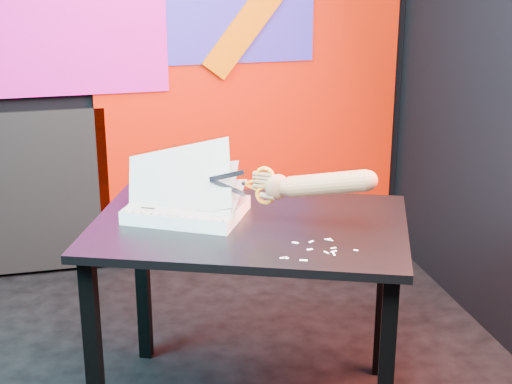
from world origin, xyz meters
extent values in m
cube|color=black|center=(0.00, 1.50, 1.35)|extent=(3.00, 0.01, 2.70)
cube|color=black|center=(0.00, -1.50, 1.35)|extent=(3.00, 0.01, 2.70)
cube|color=#BD1402|center=(0.65, 1.47, 0.85)|extent=(1.60, 0.02, 1.60)
cube|color=#D41091|center=(-0.25, 1.45, 1.35)|extent=(0.95, 0.02, 0.80)
cube|color=black|center=(-0.24, -0.04, 0.36)|extent=(0.06, 0.06, 0.72)
cube|color=black|center=(-0.02, 0.53, 0.36)|extent=(0.06, 0.06, 0.72)
cube|color=black|center=(0.67, -0.40, 0.36)|extent=(0.06, 0.06, 0.72)
cube|color=black|center=(0.89, 0.17, 0.36)|extent=(0.06, 0.06, 0.72)
cube|color=black|center=(0.33, 0.07, 0.73)|extent=(1.29, 1.08, 0.03)
cube|color=white|center=(0.12, 0.18, 0.77)|extent=(0.49, 0.44, 0.05)
cube|color=silver|center=(0.12, 0.18, 0.80)|extent=(0.48, 0.44, 0.00)
cube|color=silver|center=(0.12, 0.18, 0.80)|extent=(0.46, 0.43, 0.12)
cube|color=silver|center=(0.11, 0.20, 0.83)|extent=(0.43, 0.40, 0.21)
cube|color=silver|center=(0.10, 0.21, 0.87)|extent=(0.38, 0.35, 0.29)
cylinder|color=black|center=(-0.10, 0.15, 0.80)|extent=(0.01, 0.01, 0.00)
cylinder|color=black|center=(-0.07, 0.14, 0.80)|extent=(0.01, 0.01, 0.00)
cylinder|color=black|center=(-0.04, 0.12, 0.80)|extent=(0.01, 0.01, 0.00)
cylinder|color=black|center=(-0.01, 0.11, 0.80)|extent=(0.01, 0.01, 0.00)
cylinder|color=black|center=(0.02, 0.09, 0.80)|extent=(0.01, 0.01, 0.00)
cylinder|color=black|center=(0.04, 0.07, 0.80)|extent=(0.01, 0.01, 0.00)
cylinder|color=black|center=(0.07, 0.06, 0.80)|extent=(0.01, 0.01, 0.00)
cylinder|color=black|center=(0.10, 0.04, 0.80)|extent=(0.01, 0.01, 0.00)
cylinder|color=black|center=(0.13, 0.03, 0.80)|extent=(0.01, 0.01, 0.00)
cylinder|color=black|center=(0.16, 0.01, 0.80)|extent=(0.01, 0.01, 0.00)
cylinder|color=black|center=(0.19, 0.00, 0.80)|extent=(0.01, 0.01, 0.00)
cylinder|color=black|center=(0.22, -0.02, 0.80)|extent=(0.01, 0.01, 0.00)
cylinder|color=black|center=(0.03, 0.39, 0.80)|extent=(0.01, 0.01, 0.00)
cylinder|color=black|center=(0.06, 0.37, 0.80)|extent=(0.01, 0.01, 0.00)
cylinder|color=black|center=(0.09, 0.35, 0.80)|extent=(0.01, 0.01, 0.00)
cylinder|color=black|center=(0.11, 0.34, 0.80)|extent=(0.01, 0.01, 0.00)
cylinder|color=black|center=(0.14, 0.32, 0.80)|extent=(0.01, 0.01, 0.00)
cylinder|color=black|center=(0.17, 0.31, 0.80)|extent=(0.01, 0.01, 0.00)
cylinder|color=black|center=(0.20, 0.29, 0.80)|extent=(0.01, 0.01, 0.00)
cylinder|color=black|center=(0.23, 0.28, 0.80)|extent=(0.01, 0.01, 0.00)
cylinder|color=black|center=(0.26, 0.26, 0.80)|extent=(0.01, 0.01, 0.00)
cylinder|color=black|center=(0.29, 0.25, 0.80)|extent=(0.01, 0.01, 0.00)
cylinder|color=black|center=(0.31, 0.23, 0.80)|extent=(0.01, 0.01, 0.00)
cylinder|color=black|center=(0.34, 0.21, 0.80)|extent=(0.01, 0.01, 0.00)
cube|color=black|center=(0.06, 0.27, 0.80)|extent=(0.07, 0.04, 0.00)
cube|color=black|center=(0.16, 0.20, 0.80)|extent=(0.05, 0.03, 0.00)
cube|color=black|center=(0.07, 0.17, 0.80)|extent=(0.09, 0.05, 0.00)
cube|color=black|center=(0.17, 0.09, 0.80)|extent=(0.04, 0.03, 0.00)
cube|color=black|center=(-0.02, 0.16, 0.80)|extent=(0.05, 0.03, 0.00)
cube|color=black|center=(0.21, 0.23, 0.80)|extent=(0.06, 0.04, 0.00)
cube|color=#B5B7D4|center=(0.25, 0.11, 0.92)|extent=(0.11, 0.08, 0.06)
cube|color=#B5B7D4|center=(0.25, 0.11, 0.88)|extent=(0.11, 0.08, 0.06)
cylinder|color=#B5B7D4|center=(0.31, 0.07, 0.90)|extent=(0.02, 0.02, 0.01)
cube|color=orange|center=(0.33, 0.06, 0.89)|extent=(0.05, 0.04, 0.02)
cube|color=orange|center=(0.33, 0.06, 0.90)|extent=(0.05, 0.04, 0.02)
torus|color=orange|center=(0.37, 0.03, 0.93)|extent=(0.07, 0.05, 0.07)
torus|color=orange|center=(0.37, 0.03, 0.86)|extent=(0.07, 0.05, 0.07)
ellipsoid|color=brown|center=(0.41, 0.00, 0.90)|extent=(0.09, 0.05, 0.09)
cylinder|color=brown|center=(0.37, 0.03, 0.89)|extent=(0.07, 0.05, 0.02)
cylinder|color=brown|center=(0.37, 0.03, 0.91)|extent=(0.06, 0.05, 0.02)
cylinder|color=brown|center=(0.37, 0.03, 0.92)|extent=(0.06, 0.05, 0.02)
cylinder|color=brown|center=(0.37, 0.03, 0.94)|extent=(0.05, 0.04, 0.02)
cylinder|color=brown|center=(0.38, 0.01, 0.86)|extent=(0.05, 0.06, 0.03)
cylinder|color=brown|center=(0.45, -0.02, 0.90)|extent=(0.08, 0.08, 0.06)
cylinder|color=brown|center=(0.56, -0.09, 0.93)|extent=(0.27, 0.21, 0.13)
sphere|color=brown|center=(0.67, -0.16, 0.95)|extent=(0.07, 0.07, 0.07)
cube|color=white|center=(0.61, -0.25, 0.75)|extent=(0.02, 0.01, 0.00)
cube|color=white|center=(0.37, -0.26, 0.75)|extent=(0.02, 0.02, 0.00)
cube|color=white|center=(0.55, -0.15, 0.75)|extent=(0.03, 0.02, 0.00)
cube|color=white|center=(0.51, -0.25, 0.75)|extent=(0.01, 0.02, 0.00)
cube|color=white|center=(0.42, -0.29, 0.75)|extent=(0.03, 0.02, 0.00)
cube|color=white|center=(0.55, -0.14, 0.75)|extent=(0.02, 0.01, 0.00)
cube|color=white|center=(0.46, -0.21, 0.75)|extent=(0.02, 0.01, 0.00)
cube|color=white|center=(0.53, -0.24, 0.75)|extent=(0.02, 0.01, 0.00)
cube|color=white|center=(0.54, -0.22, 0.75)|extent=(0.02, 0.01, 0.00)
cube|color=white|center=(0.43, -0.15, 0.75)|extent=(0.02, 0.02, 0.00)
cube|color=white|center=(0.49, -0.15, 0.75)|extent=(0.02, 0.02, 0.00)
cube|color=white|center=(0.53, -0.26, 0.75)|extent=(0.01, 0.03, 0.00)
cube|color=white|center=(0.36, -0.26, 0.75)|extent=(0.03, 0.01, 0.00)
camera|label=1|loc=(-0.24, -2.44, 1.75)|focal=55.00mm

